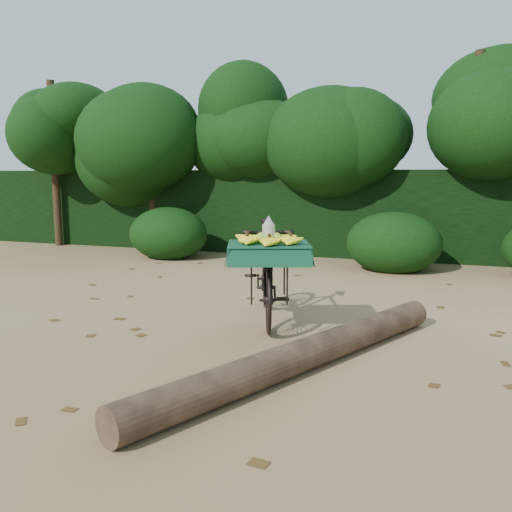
% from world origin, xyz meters
% --- Properties ---
extents(ground, '(80.00, 80.00, 0.00)m').
position_xyz_m(ground, '(0.00, 0.00, 0.00)').
color(ground, tan).
rests_on(ground, ground).
extents(vendor_bicycle, '(1.33, 2.06, 1.19)m').
position_xyz_m(vendor_bicycle, '(0.42, 0.39, 0.61)').
color(vendor_bicycle, black).
rests_on(vendor_bicycle, ground).
extents(fallen_log, '(1.90, 3.71, 0.29)m').
position_xyz_m(fallen_log, '(1.26, -1.02, 0.14)').
color(fallen_log, brown).
rests_on(fallen_log, ground).
extents(hedge_backdrop, '(26.00, 1.80, 1.80)m').
position_xyz_m(hedge_backdrop, '(0.00, 6.30, 0.90)').
color(hedge_backdrop, black).
rests_on(hedge_backdrop, ground).
extents(tree_row, '(14.50, 2.00, 4.00)m').
position_xyz_m(tree_row, '(-0.65, 5.50, 2.00)').
color(tree_row, black).
rests_on(tree_row, ground).
extents(bush_clumps, '(8.80, 1.70, 0.90)m').
position_xyz_m(bush_clumps, '(0.50, 4.30, 0.45)').
color(bush_clumps, black).
rests_on(bush_clumps, ground).
extents(leaf_litter, '(7.00, 7.30, 0.01)m').
position_xyz_m(leaf_litter, '(0.00, 0.65, 0.01)').
color(leaf_litter, '#4E3414').
rests_on(leaf_litter, ground).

